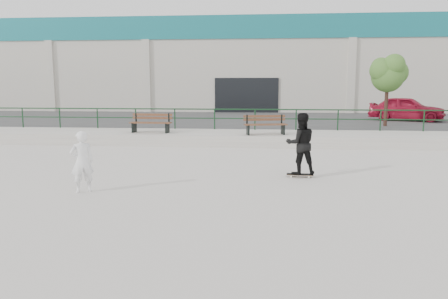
# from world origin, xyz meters

# --- Properties ---
(ground) EXTENTS (120.00, 120.00, 0.00)m
(ground) POSITION_xyz_m (0.00, 0.00, 0.00)
(ground) COLOR silver
(ground) RESTS_ON ground
(ledge) EXTENTS (30.00, 3.00, 0.50)m
(ledge) POSITION_xyz_m (0.00, 9.50, 0.25)
(ledge) COLOR #ADA79E
(ledge) RESTS_ON ground
(parking_strip) EXTENTS (60.00, 14.00, 0.50)m
(parking_strip) POSITION_xyz_m (0.00, 18.00, 0.25)
(parking_strip) COLOR #3A3A3A
(parking_strip) RESTS_ON ground
(railing) EXTENTS (28.00, 0.06, 1.03)m
(railing) POSITION_xyz_m (-0.00, 10.80, 1.24)
(railing) COLOR #163E20
(railing) RESTS_ON ledge
(commercial_building) EXTENTS (44.20, 16.33, 8.00)m
(commercial_building) POSITION_xyz_m (-0.00, 31.99, 4.58)
(commercial_building) COLOR beige
(commercial_building) RESTS_ON ground
(bench_left) EXTENTS (1.96, 0.69, 0.89)m
(bench_left) POSITION_xyz_m (-3.78, 9.14, 0.94)
(bench_left) COLOR #532D1C
(bench_left) RESTS_ON ledge
(bench_right) EXTENTS (1.97, 0.93, 0.88)m
(bench_right) POSITION_xyz_m (1.51, 8.80, 0.93)
(bench_right) COLOR #532D1C
(bench_right) RESTS_ON ledge
(tree) EXTENTS (2.12, 1.89, 3.78)m
(tree) POSITION_xyz_m (7.93, 13.38, 3.33)
(tree) COLOR #442C22
(tree) RESTS_ON parking_strip
(red_car) EXTENTS (4.71, 3.29, 1.49)m
(red_car) POSITION_xyz_m (10.11, 17.05, 1.24)
(red_car) COLOR #A8142F
(red_car) RESTS_ON parking_strip
(skateboard) EXTENTS (0.79, 0.23, 0.09)m
(skateboard) POSITION_xyz_m (2.56, 2.21, 0.07)
(skateboard) COLOR black
(skateboard) RESTS_ON ground
(standing_skater) EXTENTS (0.98, 0.82, 1.81)m
(standing_skater) POSITION_xyz_m (2.56, 2.21, 1.00)
(standing_skater) COLOR black
(standing_skater) RESTS_ON skateboard
(seated_skater) EXTENTS (0.69, 0.63, 1.58)m
(seated_skater) POSITION_xyz_m (-3.11, -0.16, 0.79)
(seated_skater) COLOR white
(seated_skater) RESTS_ON ground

